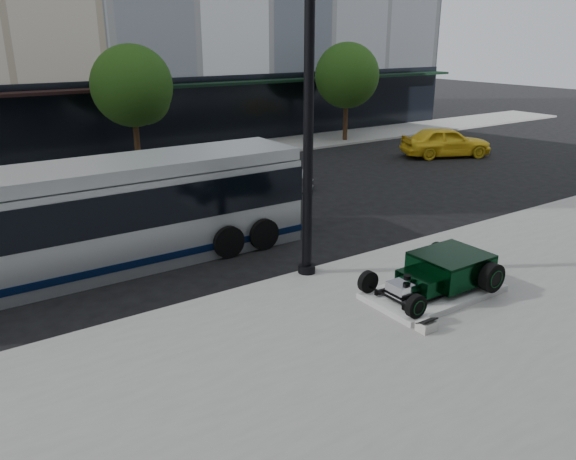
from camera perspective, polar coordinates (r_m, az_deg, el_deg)
ground at (r=16.80m, az=-2.88°, el=-2.30°), size 120.00×120.00×0.00m
sidewalk_far at (r=29.21m, az=-17.40°, el=6.25°), size 70.00×4.00×0.12m
street_trees at (r=28.13m, az=-15.30°, el=13.66°), size 29.80×3.80×5.70m
display_plinth at (r=14.28m, az=14.53°, el=-6.10°), size 3.40×1.80×0.15m
hot_rod at (r=14.31m, az=15.59°, el=-3.93°), size 3.22×2.00×0.81m
info_plaque at (r=12.58m, az=13.88°, el=-9.37°), size 0.40×0.30×0.31m
lamppost at (r=14.04m, az=2.08°, el=10.50°), size 0.47×0.47×8.45m
transit_bus at (r=16.06m, az=-19.18°, el=1.23°), size 12.12×2.88×2.92m
white_sedan at (r=23.24m, az=-3.38°, el=5.60°), size 5.27×3.50×1.42m
yellow_taxi at (r=31.39m, az=15.74°, el=8.63°), size 5.04×3.62×1.59m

